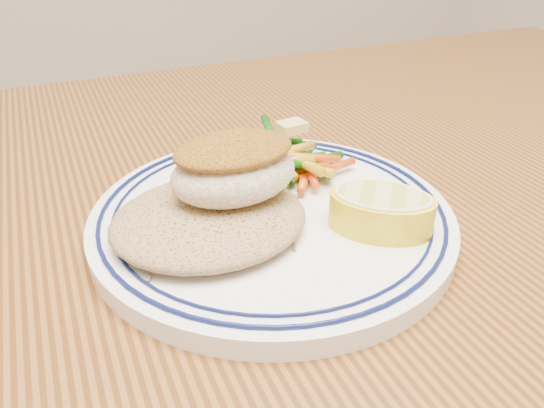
{
  "coord_description": "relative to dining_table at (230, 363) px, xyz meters",
  "views": [
    {
      "loc": [
        -0.09,
        -0.27,
        0.96
      ],
      "look_at": [
        0.05,
        0.02,
        0.77
      ],
      "focal_mm": 35.0,
      "sensor_mm": 36.0,
      "label": 1
    }
  ],
  "objects": [
    {
      "name": "butter_pat",
      "position": [
        0.09,
        0.09,
        0.14
      ],
      "size": [
        0.02,
        0.02,
        0.01
      ],
      "primitive_type": "cube",
      "rotation": [
        0.0,
        0.0,
        0.1
      ],
      "color": "#DBC76B",
      "rests_on": "vegetable_pile"
    },
    {
      "name": "plate",
      "position": [
        0.05,
        0.02,
        0.11
      ],
      "size": [
        0.26,
        0.26,
        0.02
      ],
      "color": "white",
      "rests_on": "dining_table"
    },
    {
      "name": "rice_pilaf",
      "position": [
        -0.0,
        0.02,
        0.12
      ],
      "size": [
        0.13,
        0.12,
        0.03
      ],
      "primitive_type": "ellipsoid",
      "color": "olive",
      "rests_on": "plate"
    },
    {
      "name": "dining_table",
      "position": [
        0.0,
        0.0,
        0.0
      ],
      "size": [
        1.5,
        0.9,
        0.75
      ],
      "color": "#4F2B0F",
      "rests_on": "ground"
    },
    {
      "name": "lemon_wedge",
      "position": [
        0.1,
        -0.03,
        0.13
      ],
      "size": [
        0.09,
        0.09,
        0.03
      ],
      "color": "yellow",
      "rests_on": "plate"
    },
    {
      "name": "fish_fillet",
      "position": [
        0.02,
        0.02,
        0.15
      ],
      "size": [
        0.09,
        0.07,
        0.04
      ],
      "color": "beige",
      "rests_on": "rice_pilaf"
    },
    {
      "name": "vegetable_pile",
      "position": [
        0.08,
        0.07,
        0.13
      ],
      "size": [
        0.1,
        0.11,
        0.03
      ],
      "color": "#D7460A",
      "rests_on": "plate"
    }
  ]
}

